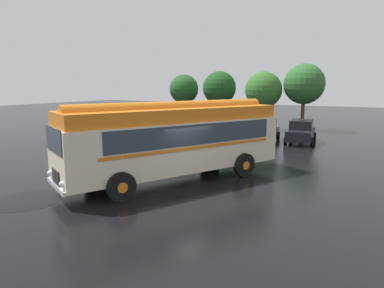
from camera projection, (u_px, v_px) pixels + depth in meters
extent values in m
plane|color=black|center=(178.00, 184.00, 14.61)|extent=(120.00, 120.00, 0.00)
cube|color=beige|center=(175.00, 145.00, 14.92)|extent=(6.64, 10.08, 2.10)
cube|color=orange|center=(175.00, 114.00, 14.69)|extent=(6.37, 9.81, 0.56)
cylinder|color=orange|center=(175.00, 108.00, 14.65)|extent=(4.72, 8.80, 0.60)
cube|color=#2D3842|center=(198.00, 135.00, 13.96)|extent=(3.55, 7.20, 0.84)
cube|color=#2D3842|center=(166.00, 128.00, 16.02)|extent=(3.55, 7.20, 0.84)
cube|color=orange|center=(195.00, 148.00, 14.00)|extent=(3.63, 7.38, 0.12)
cube|color=orange|center=(165.00, 140.00, 16.05)|extent=(3.63, 7.38, 0.12)
cube|color=#2D3842|center=(54.00, 140.00, 12.01)|extent=(1.99, 1.00, 0.88)
cube|color=black|center=(56.00, 178.00, 12.24)|extent=(0.83, 0.45, 0.56)
cube|color=silver|center=(56.00, 187.00, 12.29)|extent=(2.18, 1.13, 0.16)
sphere|color=white|center=(62.00, 184.00, 11.51)|extent=(0.22, 0.22, 0.22)
sphere|color=white|center=(50.00, 173.00, 12.97)|extent=(0.22, 0.22, 0.22)
cylinder|color=black|center=(121.00, 187.00, 12.32)|extent=(0.74, 1.11, 1.10)
cylinder|color=orange|center=(121.00, 187.00, 12.32)|extent=(0.46, 0.49, 0.39)
cylinder|color=black|center=(97.00, 172.00, 14.43)|extent=(0.74, 1.11, 1.10)
cylinder|color=orange|center=(97.00, 172.00, 14.43)|extent=(0.46, 0.49, 0.39)
cylinder|color=black|center=(244.00, 165.00, 15.66)|extent=(0.74, 1.11, 1.10)
cylinder|color=orange|center=(244.00, 165.00, 15.66)|extent=(0.46, 0.49, 0.39)
cylinder|color=black|center=(210.00, 155.00, 17.77)|extent=(0.74, 1.11, 1.10)
cylinder|color=orange|center=(210.00, 155.00, 17.77)|extent=(0.46, 0.49, 0.39)
cube|color=#144C28|center=(225.00, 130.00, 26.54)|extent=(1.74, 4.22, 0.70)
cube|color=#144C28|center=(225.00, 122.00, 26.55)|extent=(1.52, 2.20, 0.64)
cube|color=#2D3842|center=(235.00, 122.00, 26.19)|extent=(0.04, 1.93, 0.50)
cube|color=#2D3842|center=(217.00, 121.00, 26.91)|extent=(0.04, 1.93, 0.50)
cylinder|color=black|center=(228.00, 138.00, 25.05)|extent=(0.21, 0.64, 0.64)
cylinder|color=black|center=(207.00, 136.00, 25.89)|extent=(0.21, 0.64, 0.64)
cylinder|color=black|center=(241.00, 134.00, 27.30)|extent=(0.21, 0.64, 0.64)
cylinder|color=black|center=(221.00, 132.00, 28.14)|extent=(0.21, 0.64, 0.64)
cube|color=#4C5156|center=(264.00, 133.00, 25.23)|extent=(2.22, 4.38, 0.70)
cube|color=#4C5156|center=(264.00, 124.00, 25.26)|extent=(1.76, 2.36, 0.64)
cube|color=#2D3842|center=(275.00, 124.00, 24.98)|extent=(0.27, 1.92, 0.50)
cube|color=#2D3842|center=(254.00, 123.00, 25.54)|extent=(0.27, 1.92, 0.50)
cylinder|color=black|center=(273.00, 141.00, 23.78)|extent=(0.28, 0.66, 0.64)
cylinder|color=black|center=(248.00, 139.00, 24.43)|extent=(0.28, 0.66, 0.64)
cylinder|color=black|center=(278.00, 136.00, 26.16)|extent=(0.28, 0.66, 0.64)
cylinder|color=black|center=(255.00, 135.00, 26.81)|extent=(0.28, 0.66, 0.64)
cube|color=black|center=(301.00, 134.00, 24.78)|extent=(2.15, 4.36, 0.70)
cube|color=black|center=(302.00, 124.00, 24.80)|extent=(1.73, 2.34, 0.64)
cube|color=#2D3842|center=(313.00, 125.00, 24.51)|extent=(0.24, 1.92, 0.50)
cube|color=#2D3842|center=(291.00, 124.00, 25.09)|extent=(0.24, 1.92, 0.50)
cylinder|color=black|center=(312.00, 142.00, 23.32)|extent=(0.27, 0.66, 0.64)
cylinder|color=black|center=(286.00, 140.00, 24.00)|extent=(0.27, 0.66, 0.64)
cylinder|color=black|center=(315.00, 137.00, 25.68)|extent=(0.27, 0.66, 0.64)
cylinder|color=black|center=(291.00, 135.00, 26.36)|extent=(0.27, 0.66, 0.64)
cylinder|color=#4C3823|center=(184.00, 112.00, 37.47)|extent=(0.37, 0.37, 2.54)
sphere|color=#235623|center=(184.00, 89.00, 37.05)|extent=(3.14, 3.14, 3.14)
sphere|color=#235623|center=(184.00, 87.00, 36.82)|extent=(2.42, 2.42, 2.42)
cylinder|color=#4C3823|center=(219.00, 113.00, 35.21)|extent=(0.29, 0.29, 2.58)
sphere|color=#1E4C1E|center=(219.00, 88.00, 34.77)|extent=(3.39, 3.39, 3.39)
sphere|color=#1E4C1E|center=(216.00, 87.00, 34.77)|extent=(2.13, 2.13, 2.13)
cylinder|color=#4C3823|center=(262.00, 117.00, 31.74)|extent=(0.32, 0.32, 2.44)
sphere|color=#336B28|center=(263.00, 90.00, 31.31)|extent=(3.36, 3.36, 3.36)
sphere|color=#336B28|center=(266.00, 92.00, 31.24)|extent=(2.49, 2.49, 2.49)
cylinder|color=#4C3823|center=(303.00, 115.00, 31.33)|extent=(0.32, 0.32, 2.88)
sphere|color=#2D662D|center=(304.00, 84.00, 30.85)|extent=(3.66, 3.66, 3.66)
sphere|color=#2D662D|center=(309.00, 82.00, 30.32)|extent=(2.44, 2.44, 2.44)
cylinder|color=black|center=(26.00, 201.00, 12.48)|extent=(2.40, 2.40, 0.01)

